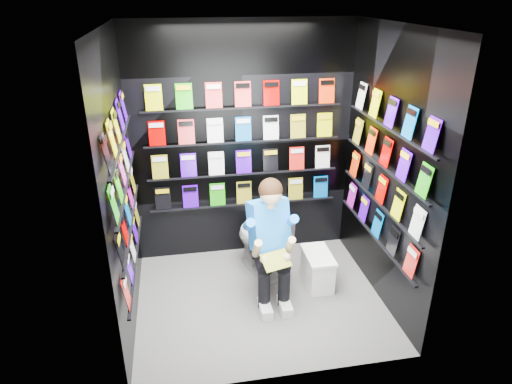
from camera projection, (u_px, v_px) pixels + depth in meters
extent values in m
plane|color=#626260|center=(260.00, 300.00, 4.57)|extent=(2.40, 2.40, 0.00)
plane|color=white|center=(261.00, 25.00, 3.51)|extent=(2.40, 2.40, 0.00)
cube|color=black|center=(243.00, 145.00, 4.94)|extent=(2.40, 0.04, 2.60)
cube|color=black|center=(287.00, 235.00, 3.14)|extent=(2.40, 0.04, 2.60)
cube|color=black|center=(121.00, 190.00, 3.84)|extent=(0.04, 2.00, 2.60)
cube|color=black|center=(387.00, 171.00, 4.24)|extent=(0.04, 2.00, 2.60)
imported|color=white|center=(261.00, 241.00, 4.91)|extent=(0.61, 0.84, 0.73)
cube|color=white|center=(317.00, 270.00, 4.75)|extent=(0.25, 0.45, 0.33)
cube|color=white|center=(318.00, 255.00, 4.68)|extent=(0.27, 0.47, 0.03)
cube|color=green|center=(276.00, 260.00, 4.17)|extent=(0.30, 0.22, 0.11)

